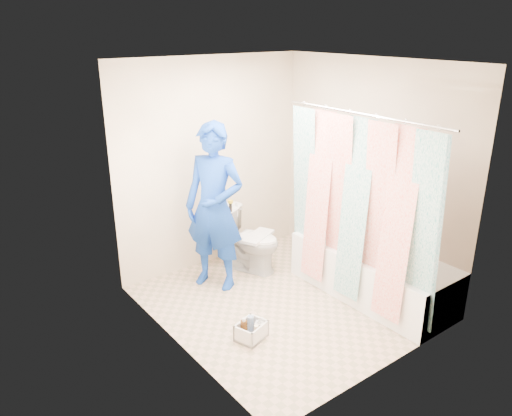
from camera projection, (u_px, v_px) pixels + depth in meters
floor at (283, 303)px, 5.15m from camera, size 2.60×2.60×0.00m
ceiling at (288, 61)px, 4.31m from camera, size 2.40×2.60×0.02m
wall_back at (212, 164)px, 5.70m from camera, size 2.40×0.02×2.40m
wall_front at (397, 237)px, 3.76m from camera, size 2.40×0.02×2.40m
wall_left at (173, 221)px, 4.05m from camera, size 0.02×2.60×2.40m
wall_right at (370, 171)px, 5.41m from camera, size 0.02×2.60×2.40m
bathtub at (372, 272)px, 5.22m from camera, size 0.70×1.75×0.50m
curtain_rod at (363, 114)px, 4.45m from camera, size 0.02×1.90×0.02m
shower_curtain at (355, 211)px, 4.77m from camera, size 0.06×1.75×1.80m
toilet at (249, 239)px, 5.75m from camera, size 0.67×0.83×0.74m
tank_lid at (258, 236)px, 5.68m from camera, size 0.49×0.37×0.03m
tank_internals at (232, 209)px, 5.68m from camera, size 0.17×0.10×0.24m
plumber at (214, 207)px, 5.22m from camera, size 0.71×0.78×1.80m
cleaning_caddy at (252, 331)px, 4.55m from camera, size 0.32×0.29×0.20m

